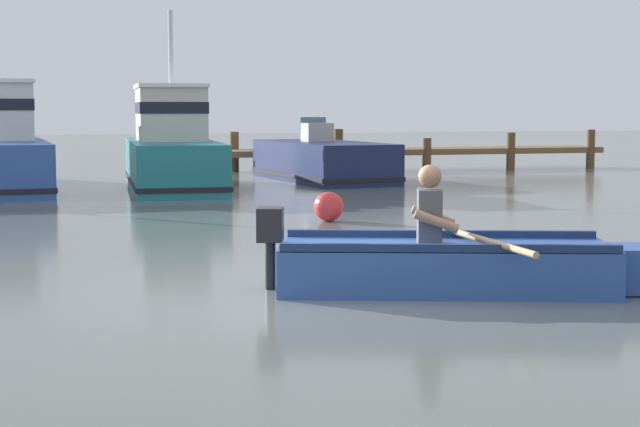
{
  "coord_description": "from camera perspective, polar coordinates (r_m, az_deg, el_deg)",
  "views": [
    {
      "loc": [
        -2.52,
        -9.01,
        1.71
      ],
      "look_at": [
        0.64,
        1.69,
        0.55
      ],
      "focal_mm": 56.73,
      "sensor_mm": 36.0,
      "label": 1
    }
  ],
  "objects": [
    {
      "name": "ground_plane",
      "position": [
        9.51,
        -0.8,
        -4.43
      ],
      "size": [
        120.0,
        120.0,
        0.0
      ],
      "primitive_type": "plane",
      "color": "slate"
    },
    {
      "name": "wooden_dock",
      "position": [
        28.4,
        5.54,
        3.52
      ],
      "size": [
        10.93,
        1.64,
        1.17
      ],
      "color": "brown",
      "rests_on": "ground"
    },
    {
      "name": "rowboat_with_person",
      "position": [
        9.61,
        7.47,
        -2.85
      ],
      "size": [
        3.65,
        2.27,
        1.19
      ],
      "color": "#2D519E",
      "rests_on": "ground"
    },
    {
      "name": "moored_boat_teal",
      "position": [
        22.0,
        -8.34,
        3.59
      ],
      "size": [
        2.18,
        5.67,
        3.79
      ],
      "color": "#1E727A",
      "rests_on": "ground"
    },
    {
      "name": "moored_boat_navy",
      "position": [
        23.98,
        0.17,
        2.91
      ],
      "size": [
        2.44,
        4.96,
        1.51
      ],
      "color": "#19234C",
      "rests_on": "ground"
    },
    {
      "name": "mooring_buoy",
      "position": [
        15.36,
        0.49,
        0.4
      ],
      "size": [
        0.45,
        0.45,
        0.45
      ],
      "primitive_type": "sphere",
      "color": "red",
      "rests_on": "ground"
    }
  ]
}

